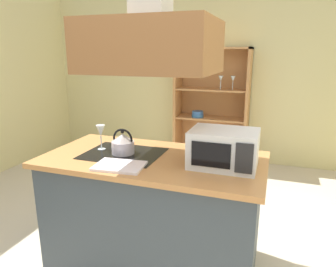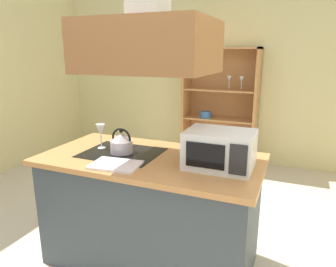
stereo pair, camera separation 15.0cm
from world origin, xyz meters
name	(u,v)px [view 1 (the left image)]	position (x,y,z in m)	size (l,w,h in m)	color
wall_back	(228,74)	(0.00, 3.00, 1.35)	(6.00, 0.12, 2.70)	beige
kitchen_island	(154,210)	(-0.13, 0.22, 0.45)	(1.68, 0.88, 0.90)	#384149
range_hood	(151,32)	(-0.13, 0.22, 1.81)	(0.90, 0.70, 1.17)	brown
dish_cabinet	(211,113)	(-0.20, 2.78, 0.77)	(1.10, 0.40, 1.75)	#B87C47
kettle	(123,143)	(-0.38, 0.22, 0.99)	(0.18, 0.18, 0.20)	#BCB5C6
cutting_board	(120,166)	(-0.27, -0.06, 0.91)	(0.34, 0.24, 0.02)	white
microwave	(224,148)	(0.41, 0.20, 1.03)	(0.46, 0.35, 0.26)	silver
wine_glass_on_counter	(101,132)	(-0.60, 0.26, 1.05)	(0.08, 0.08, 0.21)	silver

